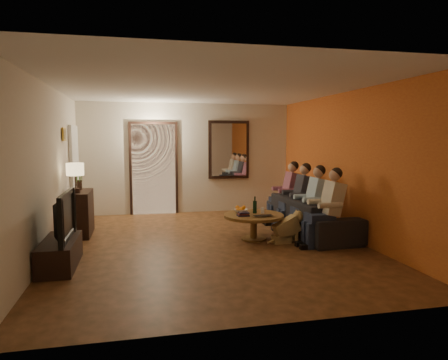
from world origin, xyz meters
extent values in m
cube|color=#3A260F|center=(0.00, 0.00, 0.00)|extent=(5.00, 6.00, 0.01)
cube|color=white|center=(0.00, 0.00, 2.60)|extent=(5.00, 6.00, 0.01)
cube|color=beige|center=(0.00, 3.00, 1.30)|extent=(5.00, 0.02, 2.60)
cube|color=beige|center=(0.00, -3.00, 1.30)|extent=(5.00, 0.02, 2.60)
cube|color=beige|center=(-2.50, 0.00, 1.30)|extent=(0.02, 6.00, 2.60)
cube|color=beige|center=(2.50, 0.00, 1.30)|extent=(0.02, 6.00, 2.60)
cube|color=#C85422|center=(2.49, 0.00, 1.30)|extent=(0.01, 6.00, 2.60)
cube|color=#FFE0A5|center=(-0.80, 2.98, 1.05)|extent=(1.00, 0.06, 2.10)
cube|color=black|center=(-0.80, 2.97, 1.05)|extent=(1.12, 0.04, 2.22)
cube|color=silver|center=(-0.55, 2.98, 0.90)|extent=(0.45, 0.03, 1.70)
cube|color=black|center=(1.00, 2.96, 1.50)|extent=(1.00, 0.05, 1.40)
cube|color=white|center=(1.00, 2.93, 1.50)|extent=(0.86, 0.02, 1.26)
cube|color=white|center=(-2.46, 2.30, 1.02)|extent=(0.06, 0.85, 2.04)
cube|color=#B28C33|center=(-2.47, 1.30, 1.85)|extent=(0.03, 0.28, 0.24)
cube|color=brown|center=(-2.46, 1.30, 1.85)|extent=(0.01, 0.22, 0.18)
cube|color=black|center=(-2.25, 1.15, 0.41)|extent=(0.45, 0.91, 0.81)
cube|color=black|center=(-2.25, -0.73, 0.19)|extent=(0.45, 1.15, 0.38)
imported|color=black|center=(-2.25, -0.73, 0.71)|extent=(1.15, 0.15, 0.66)
imported|color=black|center=(1.97, 0.35, 0.34)|extent=(2.33, 0.99, 0.67)
cylinder|color=brown|center=(0.80, 0.14, 0.23)|extent=(1.12, 1.12, 0.45)
imported|color=white|center=(0.62, 0.36, 0.48)|extent=(0.26, 0.26, 0.06)
cylinder|color=silver|center=(0.98, 0.19, 0.50)|extent=(0.06, 0.06, 0.10)
imported|color=black|center=(0.90, -0.14, 0.46)|extent=(0.34, 0.23, 0.03)
camera|label=1|loc=(-1.18, -6.47, 1.78)|focal=32.00mm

